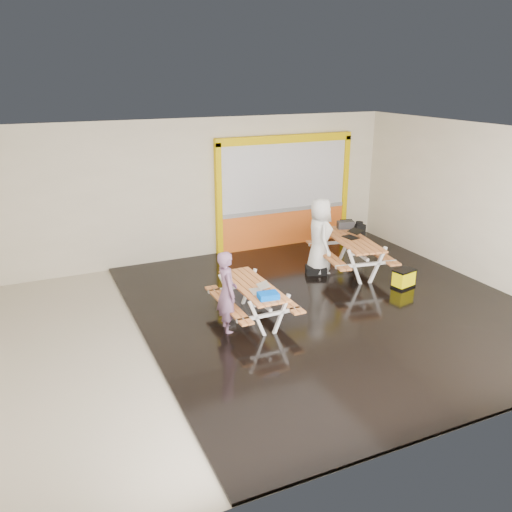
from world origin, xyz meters
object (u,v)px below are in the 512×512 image
blue_pouch (268,296)px  toolbox (346,225)px  person_left (227,292)px  fluke_bag (404,279)px  person_right (320,237)px  picnic_table_left (253,293)px  picnic_table_right (351,247)px  laptop_right (352,235)px  laptop_left (259,289)px  dark_case (316,270)px  backpack (359,231)px

blue_pouch → toolbox: bearing=39.1°
person_left → fluke_bag: (4.24, 0.27, -0.54)m
person_right → toolbox: 1.13m
picnic_table_left → fluke_bag: (3.64, 0.06, -0.32)m
person_left → toolbox: person_left is taller
picnic_table_right → laptop_right: size_ratio=5.22×
person_left → laptop_left: (0.57, -0.13, 0.01)m
person_left → fluke_bag: bearing=-80.1°
picnic_table_right → laptop_left: laptop_left is taller
person_right → toolbox: size_ratio=4.07×
laptop_right → picnic_table_right: bearing=-134.5°
person_left → dark_case: person_left is taller
laptop_left → laptop_right: (3.23, 1.80, 0.12)m
toolbox → fluke_bag: bearing=-85.3°
person_right → blue_pouch: bearing=148.9°
person_right → laptop_left: bearing=144.2°
person_left → toolbox: bearing=-53.7°
picnic_table_left → person_right: (2.45, 1.67, 0.33)m
backpack → dark_case: backpack is taller
picnic_table_left → person_right: person_right is taller
blue_pouch → laptop_right: bearing=33.7°
backpack → fluke_bag: size_ratio=0.90×
picnic_table_left → laptop_left: (-0.03, -0.34, 0.22)m
person_left → dark_case: size_ratio=3.29×
laptop_right → blue_pouch: laptop_right is taller
dark_case → blue_pouch: bearing=-136.0°
picnic_table_right → person_right: size_ratio=1.28×
person_right → dark_case: (-0.13, -0.11, -0.76)m
fluke_bag → backpack: bearing=86.3°
dark_case → person_left: bearing=-148.7°
dark_case → picnic_table_right: bearing=-11.3°
picnic_table_left → toolbox: toolbox is taller
person_left → laptop_right: (3.81, 1.67, 0.13)m
picnic_table_left → person_right: size_ratio=1.03×
picnic_table_left → laptop_right: (3.21, 1.46, 0.34)m
picnic_table_right → person_right: (-0.69, 0.28, 0.24)m
backpack → dark_case: size_ratio=1.02×
fluke_bag → dark_case: bearing=131.5°
laptop_right → fluke_bag: 1.61m
picnic_table_left → laptop_left: laptop_left is taller
picnic_table_left → laptop_left: 0.41m
fluke_bag → laptop_right: bearing=107.3°
blue_pouch → backpack: 4.63m
backpack → person_left: bearing=-153.2°
laptop_left → dark_case: bearing=39.0°
toolbox → fluke_bag: (0.17, -2.09, -0.70)m
picnic_table_right → blue_pouch: picnic_table_right is taller
person_left → toolbox: size_ratio=3.44×
toolbox → dark_case: toolbox is taller
person_right → blue_pouch: 3.40m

